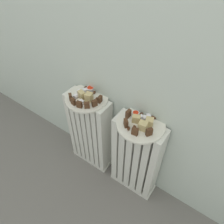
# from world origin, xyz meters

# --- Properties ---
(ground_plane) EXTENTS (6.00, 6.00, 0.00)m
(ground_plane) POSITION_xyz_m (0.00, 0.00, 0.00)
(ground_plane) COLOR slate
(radiator_left) EXTENTS (0.31, 0.12, 0.62)m
(radiator_left) POSITION_xyz_m (-0.18, 0.28, 0.31)
(radiator_left) COLOR silver
(radiator_left) RESTS_ON ground_plane
(radiator_right) EXTENTS (0.31, 0.12, 0.62)m
(radiator_right) POSITION_xyz_m (0.18, 0.28, 0.31)
(radiator_right) COLOR silver
(radiator_right) RESTS_ON ground_plane
(plate_left) EXTENTS (0.26, 0.26, 0.01)m
(plate_left) POSITION_xyz_m (-0.18, 0.28, 0.63)
(plate_left) COLOR silver
(plate_left) RESTS_ON radiator_left
(plate_right) EXTENTS (0.26, 0.26, 0.01)m
(plate_right) POSITION_xyz_m (0.18, 0.28, 0.63)
(plate_right) COLOR silver
(plate_right) RESTS_ON radiator_right
(dark_cake_slice_left_0) EXTENTS (0.03, 0.03, 0.04)m
(dark_cake_slice_left_0) POSITION_xyz_m (-0.24, 0.21, 0.66)
(dark_cake_slice_left_0) COLOR #472B19
(dark_cake_slice_left_0) RESTS_ON plate_left
(dark_cake_slice_left_1) EXTENTS (0.03, 0.02, 0.04)m
(dark_cake_slice_left_1) POSITION_xyz_m (-0.20, 0.19, 0.66)
(dark_cake_slice_left_1) COLOR #472B19
(dark_cake_slice_left_1) RESTS_ON plate_left
(dark_cake_slice_left_2) EXTENTS (0.03, 0.02, 0.04)m
(dark_cake_slice_left_2) POSITION_xyz_m (-0.16, 0.19, 0.66)
(dark_cake_slice_left_2) COLOR #472B19
(dark_cake_slice_left_2) RESTS_ON plate_left
(dark_cake_slice_left_3) EXTENTS (0.03, 0.03, 0.04)m
(dark_cake_slice_left_3) POSITION_xyz_m (-0.12, 0.21, 0.66)
(dark_cake_slice_left_3) COLOR #472B19
(dark_cake_slice_left_3) RESTS_ON plate_left
(dark_cake_slice_left_4) EXTENTS (0.03, 0.03, 0.04)m
(dark_cake_slice_left_4) POSITION_xyz_m (-0.10, 0.25, 0.66)
(dark_cake_slice_left_4) COLOR #472B19
(dark_cake_slice_left_4) RESTS_ON plate_left
(dark_cake_slice_left_5) EXTENTS (0.02, 0.03, 0.04)m
(dark_cake_slice_left_5) POSITION_xyz_m (-0.09, 0.29, 0.66)
(dark_cake_slice_left_5) COLOR #472B19
(dark_cake_slice_left_5) RESTS_ON plate_left
(marble_cake_slice_left_0) EXTENTS (0.05, 0.04, 0.05)m
(marble_cake_slice_left_0) POSITION_xyz_m (-0.20, 0.26, 0.66)
(marble_cake_slice_left_0) COLOR tan
(marble_cake_slice_left_0) RESTS_ON plate_left
(marble_cake_slice_left_1) EXTENTS (0.05, 0.05, 0.05)m
(marble_cake_slice_left_1) POSITION_xyz_m (-0.15, 0.27, 0.66)
(marble_cake_slice_left_1) COLOR tan
(marble_cake_slice_left_1) RESTS_ON plate_left
(turkish_delight_left_0) EXTENTS (0.03, 0.03, 0.02)m
(turkish_delight_left_0) POSITION_xyz_m (-0.22, 0.31, 0.65)
(turkish_delight_left_0) COLOR white
(turkish_delight_left_0) RESTS_ON plate_left
(turkish_delight_left_1) EXTENTS (0.03, 0.03, 0.02)m
(turkish_delight_left_1) POSITION_xyz_m (-0.24, 0.28, 0.65)
(turkish_delight_left_1) COLOR white
(turkish_delight_left_1) RESTS_ON plate_left
(turkish_delight_left_2) EXTENTS (0.02, 0.02, 0.02)m
(turkish_delight_left_2) POSITION_xyz_m (-0.23, 0.24, 0.65)
(turkish_delight_left_2) COLOR white
(turkish_delight_left_2) RESTS_ON plate_left
(turkish_delight_left_3) EXTENTS (0.03, 0.03, 0.02)m
(turkish_delight_left_3) POSITION_xyz_m (-0.17, 0.22, 0.65)
(turkish_delight_left_3) COLOR white
(turkish_delight_left_3) RESTS_ON plate_left
(medjool_date_left_0) EXTENTS (0.03, 0.03, 0.01)m
(medjool_date_left_0) POSITION_xyz_m (-0.17, 0.33, 0.64)
(medjool_date_left_0) COLOR #3D1E0F
(medjool_date_left_0) RESTS_ON plate_left
(medjool_date_left_1) EXTENTS (0.03, 0.03, 0.01)m
(medjool_date_left_1) POSITION_xyz_m (-0.19, 0.31, 0.64)
(medjool_date_left_1) COLOR #3D1E0F
(medjool_date_left_1) RESTS_ON plate_left
(medjool_date_left_2) EXTENTS (0.02, 0.03, 0.01)m
(medjool_date_left_2) POSITION_xyz_m (-0.12, 0.30, 0.64)
(medjool_date_left_2) COLOR #3D1E0F
(medjool_date_left_2) RESTS_ON plate_left
(medjool_date_left_3) EXTENTS (0.03, 0.03, 0.02)m
(medjool_date_left_3) POSITION_xyz_m (-0.24, 0.34, 0.64)
(medjool_date_left_3) COLOR #3D1E0F
(medjool_date_left_3) RESTS_ON plate_left
(jam_bowl_left) EXTENTS (0.05, 0.05, 0.03)m
(jam_bowl_left) POSITION_xyz_m (-0.20, 0.34, 0.65)
(jam_bowl_left) COLOR white
(jam_bowl_left) RESTS_ON plate_left
(dark_cake_slice_right_0) EXTENTS (0.02, 0.03, 0.04)m
(dark_cake_slice_right_0) POSITION_xyz_m (0.10, 0.29, 0.66)
(dark_cake_slice_right_0) COLOR #472B19
(dark_cake_slice_right_0) RESTS_ON plate_right
(dark_cake_slice_right_1) EXTENTS (0.04, 0.03, 0.04)m
(dark_cake_slice_right_1) POSITION_xyz_m (0.13, 0.22, 0.66)
(dark_cake_slice_right_1) COLOR #472B19
(dark_cake_slice_right_1) RESTS_ON plate_right
(dark_cake_slice_right_2) EXTENTS (0.03, 0.02, 0.04)m
(dark_cake_slice_right_2) POSITION_xyz_m (0.19, 0.20, 0.66)
(dark_cake_slice_right_2) COLOR #472B19
(dark_cake_slice_right_2) RESTS_ON plate_right
(dark_cake_slice_right_3) EXTENTS (0.03, 0.04, 0.04)m
(dark_cake_slice_right_3) POSITION_xyz_m (0.25, 0.24, 0.66)
(dark_cake_slice_right_3) COLOR #472B19
(dark_cake_slice_right_3) RESTS_ON plate_right
(marble_cake_slice_right_0) EXTENTS (0.05, 0.04, 0.04)m
(marble_cake_slice_right_0) POSITION_xyz_m (0.16, 0.28, 0.66)
(marble_cake_slice_right_0) COLOR tan
(marble_cake_slice_right_0) RESTS_ON plate_right
(marble_cake_slice_right_1) EXTENTS (0.05, 0.05, 0.04)m
(marble_cake_slice_right_1) POSITION_xyz_m (0.22, 0.30, 0.66)
(marble_cake_slice_right_1) COLOR tan
(marble_cake_slice_right_1) RESTS_ON plate_right
(marble_cake_slice_right_2) EXTENTS (0.05, 0.05, 0.04)m
(marble_cake_slice_right_2) POSITION_xyz_m (0.21, 0.25, 0.66)
(marble_cake_slice_right_2) COLOR tan
(marble_cake_slice_right_2) RESTS_ON plate_right
(turkish_delight_right_0) EXTENTS (0.03, 0.03, 0.02)m
(turkish_delight_right_0) POSITION_xyz_m (0.19, 0.32, 0.65)
(turkish_delight_right_0) COLOR white
(turkish_delight_right_0) RESTS_ON plate_right
(turkish_delight_right_1) EXTENTS (0.03, 0.03, 0.02)m
(turkish_delight_right_1) POSITION_xyz_m (0.20, 0.34, 0.65)
(turkish_delight_right_1) COLOR white
(turkish_delight_right_1) RESTS_ON plate_right
(turkish_delight_right_2) EXTENTS (0.03, 0.03, 0.02)m
(turkish_delight_right_2) POSITION_xyz_m (0.17, 0.31, 0.64)
(turkish_delight_right_2) COLOR white
(turkish_delight_right_2) RESTS_ON plate_right
(medjool_date_right_0) EXTENTS (0.03, 0.03, 0.01)m
(medjool_date_right_0) POSITION_xyz_m (0.17, 0.23, 0.64)
(medjool_date_right_0) COLOR #3D1E0F
(medjool_date_right_0) RESTS_ON plate_right
(medjool_date_right_1) EXTENTS (0.02, 0.03, 0.02)m
(medjool_date_right_1) POSITION_xyz_m (0.16, 0.34, 0.64)
(medjool_date_right_1) COLOR #3D1E0F
(medjool_date_right_1) RESTS_ON plate_right
(medjool_date_right_2) EXTENTS (0.02, 0.03, 0.02)m
(medjool_date_right_2) POSITION_xyz_m (0.15, 0.21, 0.64)
(medjool_date_right_2) COLOR #3D1E0F
(medjool_date_right_2) RESTS_ON plate_right
(medjool_date_right_3) EXTENTS (0.03, 0.02, 0.02)m
(medjool_date_right_3) POSITION_xyz_m (0.22, 0.35, 0.64)
(medjool_date_right_3) COLOR #3D1E0F
(medjool_date_right_3) RESTS_ON plate_right
(jam_bowl_right) EXTENTS (0.04, 0.04, 0.02)m
(jam_bowl_right) POSITION_xyz_m (0.13, 0.32, 0.65)
(jam_bowl_right) COLOR white
(jam_bowl_right) RESTS_ON plate_right
(fork) EXTENTS (0.03, 0.09, 0.00)m
(fork) POSITION_xyz_m (0.19, 0.27, 0.64)
(fork) COLOR silver
(fork) RESTS_ON plate_right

